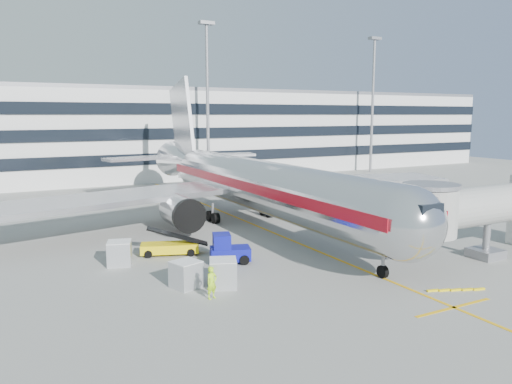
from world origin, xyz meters
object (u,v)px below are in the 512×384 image
main_jet (250,183)px  ramp_worker (212,283)px  belt_loader (170,247)px  baggage_tug (228,250)px  cargo_container_right (119,253)px  cargo_container_front (223,273)px  cargo_container_left (186,274)px

main_jet → ramp_worker: (-11.83, -17.81, -3.23)m
belt_loader → ramp_worker: size_ratio=2.42×
belt_loader → baggage_tug: size_ratio=1.45×
cargo_container_right → main_jet: bearing=28.5°
belt_loader → cargo_container_front: bearing=-85.8°
baggage_tug → main_jet: bearing=55.6°
main_jet → ramp_worker: 21.62m
baggage_tug → cargo_container_left: 5.98m
ramp_worker → cargo_container_front: bearing=30.8°
cargo_container_front → ramp_worker: bearing=-132.5°
main_jet → baggage_tug: 14.25m
ramp_worker → cargo_container_left: bearing=87.9°
cargo_container_right → ramp_worker: size_ratio=1.06×
baggage_tug → cargo_container_front: (-2.52, -4.77, -0.05)m
baggage_tug → belt_loader: bearing=127.5°
baggage_tug → ramp_worker: 7.51m
main_jet → cargo_container_left: bearing=-129.5°
baggage_tug → ramp_worker: (-3.98, -6.37, 0.03)m
baggage_tug → cargo_container_front: size_ratio=1.50×
ramp_worker → baggage_tug: bearing=41.3°
belt_loader → ramp_worker: (-0.82, -10.49, 0.36)m
cargo_container_right → baggage_tug: bearing=-23.6°
belt_loader → cargo_container_front: (0.65, -8.89, 0.27)m
baggage_tug → ramp_worker: bearing=-122.0°
main_jet → cargo_container_left: 19.95m
baggage_tug → cargo_container_right: baggage_tug is taller
cargo_container_right → ramp_worker: bearing=-70.7°
cargo_container_front → ramp_worker: size_ratio=1.12×
belt_loader → cargo_container_right: belt_loader is taller
main_jet → cargo_container_left: (-12.52, -15.17, -3.36)m
cargo_container_front → cargo_container_left: bearing=154.3°
belt_loader → ramp_worker: bearing=-94.5°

